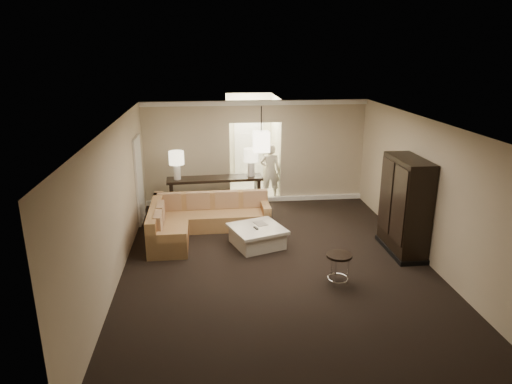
{
  "coord_description": "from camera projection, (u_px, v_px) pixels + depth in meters",
  "views": [
    {
      "loc": [
        -1.3,
        -8.07,
        4.11
      ],
      "look_at": [
        -0.29,
        1.2,
        1.15
      ],
      "focal_mm": 32.0,
      "sensor_mm": 36.0,
      "label": 1
    }
  ],
  "objects": [
    {
      "name": "console_table",
      "position": [
        215.0,
        192.0,
        11.77
      ],
      "size": [
        2.46,
        0.69,
        0.94
      ],
      "rotation": [
        0.0,
        0.0,
        0.06
      ],
      "color": "black",
      "rests_on": "ground"
    },
    {
      "name": "pendant_light",
      "position": [
        261.0,
        141.0,
        10.99
      ],
      "size": [
        0.38,
        0.38,
        1.09
      ],
      "color": "black",
      "rests_on": "ceiling"
    },
    {
      "name": "drink_table",
      "position": [
        339.0,
        263.0,
        8.21
      ],
      "size": [
        0.46,
        0.46,
        0.58
      ],
      "rotation": [
        0.0,
        0.0,
        -0.05
      ],
      "color": "black",
      "rests_on": "ground"
    },
    {
      "name": "armoire",
      "position": [
        404.0,
        208.0,
        9.36
      ],
      "size": [
        0.6,
        1.4,
        2.02
      ],
      "color": "black",
      "rests_on": "ground"
    },
    {
      "name": "baseboard",
      "position": [
        256.0,
        199.0,
        12.75
      ],
      "size": [
        6.0,
        0.1,
        0.12
      ],
      "primitive_type": "cube",
      "color": "white",
      "rests_on": "ground"
    },
    {
      "name": "wall_back",
      "position": [
        255.0,
        152.0,
        12.39
      ],
      "size": [
        6.0,
        0.04,
        2.8
      ],
      "primitive_type": "cube",
      "color": "#BAAB8D",
      "rests_on": "ground"
    },
    {
      "name": "coffee_table",
      "position": [
        257.0,
        236.0,
        9.88
      ],
      "size": [
        1.34,
        1.34,
        0.44
      ],
      "rotation": [
        0.0,
        0.0,
        0.34
      ],
      "color": "beige",
      "rests_on": "ground"
    },
    {
      "name": "wall_right",
      "position": [
        430.0,
        193.0,
        8.91
      ],
      "size": [
        0.04,
        8.0,
        2.8
      ],
      "primitive_type": "cube",
      "color": "#BAAB8D",
      "rests_on": "ground"
    },
    {
      "name": "person",
      "position": [
        270.0,
        168.0,
        12.88
      ],
      "size": [
        0.69,
        0.53,
        1.73
      ],
      "primitive_type": "imported",
      "rotation": [
        0.0,
        0.0,
        2.94
      ],
      "color": "beige",
      "rests_on": "ground"
    },
    {
      "name": "wall_front",
      "position": [
        336.0,
        317.0,
        4.81
      ],
      "size": [
        6.0,
        0.04,
        2.8
      ],
      "primitive_type": "cube",
      "color": "#BAAB8D",
      "rests_on": "ground"
    },
    {
      "name": "table_lamp_right",
      "position": [
        251.0,
        158.0,
        11.66
      ],
      "size": [
        0.38,
        0.38,
        0.72
      ],
      "color": "silver",
      "rests_on": "console_table"
    },
    {
      "name": "crown_molding",
      "position": [
        256.0,
        103.0,
        11.94
      ],
      "size": [
        6.0,
        0.1,
        0.12
      ],
      "primitive_type": "cube",
      "color": "white",
      "rests_on": "wall_back"
    },
    {
      "name": "side_door",
      "position": [
        139.0,
        180.0,
        11.06
      ],
      "size": [
        0.05,
        0.9,
        2.1
      ],
      "primitive_type": "cube",
      "color": "white",
      "rests_on": "ground"
    },
    {
      "name": "sectional_sofa",
      "position": [
        198.0,
        220.0,
        10.51
      ],
      "size": [
        2.74,
        2.19,
        0.82
      ],
      "rotation": [
        0.0,
        0.0,
        0.01
      ],
      "color": "brown",
      "rests_on": "ground"
    },
    {
      "name": "ground",
      "position": [
        277.0,
        265.0,
        9.02
      ],
      "size": [
        8.0,
        8.0,
        0.0
      ],
      "primitive_type": "plane",
      "color": "black",
      "rests_on": "ground"
    },
    {
      "name": "foyer",
      "position": [
        251.0,
        146.0,
        13.69
      ],
      "size": [
        1.44,
        2.02,
        2.8
      ],
      "color": "silver",
      "rests_on": "ground"
    },
    {
      "name": "wall_left",
      "position": [
        115.0,
        204.0,
        8.29
      ],
      "size": [
        0.04,
        8.0,
        2.8
      ],
      "primitive_type": "cube",
      "color": "#BAAB8D",
      "rests_on": "ground"
    },
    {
      "name": "table_lamp_left",
      "position": [
        177.0,
        161.0,
        11.36
      ],
      "size": [
        0.38,
        0.38,
        0.72
      ],
      "color": "silver",
      "rests_on": "console_table"
    },
    {
      "name": "ceiling",
      "position": [
        279.0,
        124.0,
        8.18
      ],
      "size": [
        6.0,
        8.0,
        0.02
      ],
      "primitive_type": "cube",
      "color": "silver",
      "rests_on": "wall_back"
    }
  ]
}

